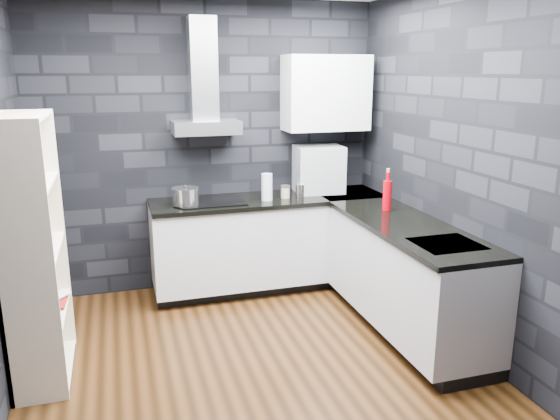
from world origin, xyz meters
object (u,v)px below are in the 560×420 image
red_bottle (387,196)px  glass_vase (267,187)px  appliance_garage (319,169)px  utensil_crock (300,190)px  pot (186,197)px  storage_jar (285,192)px  fruit_bowl (31,250)px  bookshelf (33,251)px

red_bottle → glass_vase: bearing=143.7°
appliance_garage → red_bottle: appliance_garage is taller
appliance_garage → utensil_crock: bearing=-146.9°
pot → appliance_garage: (1.32, 0.20, 0.15)m
appliance_garage → storage_jar: bearing=-153.5°
storage_jar → fruit_bowl: (-2.06, -1.08, -0.01)m
glass_vase → appliance_garage: appliance_garage is taller
pot → appliance_garage: 1.34m
utensil_crock → red_bottle: 0.90m
appliance_garage → bookshelf: bearing=-150.4°
utensil_crock → fruit_bowl: size_ratio=0.53×
fruit_bowl → glass_vase: bearing=29.0°
fruit_bowl → pot: bearing=42.7°
pot → glass_vase: 0.74m
utensil_crock → fruit_bowl: (-2.22, -1.11, -0.02)m
glass_vase → red_bottle: red_bottle is taller
utensil_crock → bookshelf: bearing=-155.4°
pot → storage_jar: pot is taller
bookshelf → fruit_bowl: bearing=-93.1°
red_bottle → bookshelf: bookshelf is taller
storage_jar → bookshelf: bookshelf is taller
storage_jar → red_bottle: (0.69, -0.69, 0.08)m
appliance_garage → fruit_bowl: size_ratio=2.10×
storage_jar → bookshelf: bearing=-154.4°
pot → appliance_garage: bearing=8.4°
glass_vase → storage_jar: glass_vase is taller
utensil_crock → appliance_garage: (0.23, 0.13, 0.17)m
storage_jar → red_bottle: red_bottle is taller
storage_jar → fruit_bowl: storage_jar is taller
utensil_crock → red_bottle: red_bottle is taller
storage_jar → utensil_crock: size_ratio=0.90×
fruit_bowl → storage_jar: bearing=27.6°
pot → glass_vase: glass_vase is taller
red_bottle → fruit_bowl: size_ratio=1.18×
pot → utensil_crock: (1.09, 0.07, -0.02)m
storage_jar → red_bottle: bearing=-44.7°
pot → bookshelf: (-1.13, -0.95, -0.08)m
pot → bookshelf: 1.48m
storage_jar → appliance_garage: bearing=21.9°
bookshelf → utensil_crock: bearing=21.6°
storage_jar → fruit_bowl: size_ratio=0.48×
red_bottle → bookshelf: (-2.75, -0.30, -0.13)m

